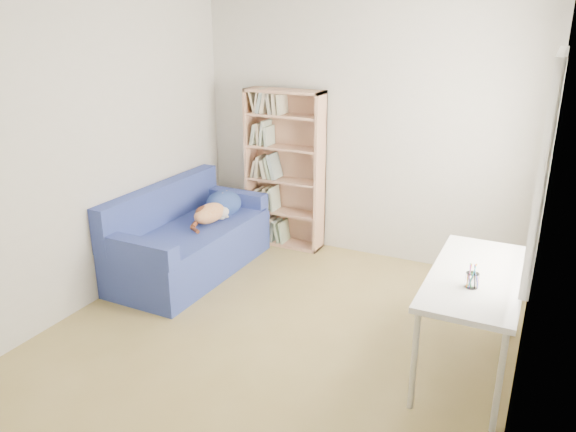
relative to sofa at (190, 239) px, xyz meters
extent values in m
plane|color=olive|center=(1.35, -0.82, -0.33)|extent=(4.00, 4.00, 0.00)
cube|color=silver|center=(1.35, 1.18, 0.97)|extent=(3.50, 0.04, 2.60)
cube|color=silver|center=(1.35, -2.82, 0.97)|extent=(3.50, 0.04, 2.60)
cube|color=silver|center=(-0.40, -0.82, 0.97)|extent=(0.04, 4.00, 2.60)
cube|color=silver|center=(3.10, -0.82, 0.97)|extent=(0.04, 4.00, 2.60)
cube|color=white|center=(3.10, -0.22, 1.17)|extent=(0.01, 1.20, 1.30)
cube|color=navy|center=(0.03, -0.03, -0.11)|extent=(0.85, 1.75, 0.43)
cube|color=navy|center=(-0.30, -0.03, 0.32)|extent=(0.18, 1.74, 0.42)
cube|color=navy|center=(0.03, 0.76, 0.20)|extent=(0.82, 0.17, 0.19)
cube|color=navy|center=(0.03, -0.82, 0.20)|extent=(0.82, 0.17, 0.19)
cube|color=navy|center=(0.05, -0.03, 0.12)|extent=(0.83, 1.61, 0.05)
ellipsoid|color=#2B458D|center=(0.11, 0.48, 0.24)|extent=(0.36, 0.39, 0.27)
ellipsoid|color=#C55916|center=(0.14, 0.17, 0.24)|extent=(0.26, 0.45, 0.18)
ellipsoid|color=silver|center=(0.20, 0.29, 0.22)|extent=(0.15, 0.19, 0.11)
ellipsoid|color=#3A1B0F|center=(0.11, 0.12, 0.28)|extent=(0.15, 0.23, 0.09)
sphere|color=#C55916|center=(0.16, 0.48, 0.28)|extent=(0.16, 0.16, 0.16)
cone|color=#C55916|center=(0.14, 0.52, 0.35)|extent=(0.07, 0.07, 0.08)
cone|color=#C55916|center=(0.14, 0.44, 0.35)|extent=(0.06, 0.07, 0.08)
cylinder|color=green|center=(0.15, 0.40, 0.26)|extent=(0.12, 0.05, 0.12)
cylinder|color=#3A1B0F|center=(0.12, -0.08, 0.20)|extent=(0.11, 0.17, 0.06)
cube|color=tan|center=(0.14, 1.02, 0.52)|extent=(0.03, 0.26, 1.70)
cube|color=tan|center=(0.96, 1.02, 0.52)|extent=(0.03, 0.26, 1.70)
cube|color=tan|center=(0.55, 1.02, 1.36)|extent=(0.85, 0.26, 0.03)
cube|color=tan|center=(0.55, 1.02, -0.31)|extent=(0.85, 0.26, 0.03)
cube|color=tan|center=(0.55, 1.15, 0.52)|extent=(0.85, 0.02, 1.70)
cube|color=white|center=(2.78, -0.53, 0.40)|extent=(0.61, 1.33, 0.04)
cylinder|color=silver|center=(3.03, 0.09, 0.03)|extent=(0.04, 0.04, 0.71)
cylinder|color=silver|center=(3.03, -1.15, 0.03)|extent=(0.04, 0.04, 0.71)
cylinder|color=silver|center=(2.52, 0.09, 0.03)|extent=(0.04, 0.04, 0.71)
cylinder|color=silver|center=(2.52, -1.15, 0.03)|extent=(0.04, 0.04, 0.71)
cylinder|color=white|center=(2.77, -0.75, 0.47)|extent=(0.09, 0.09, 0.10)
camera|label=1|loc=(3.12, -4.22, 2.08)|focal=35.00mm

